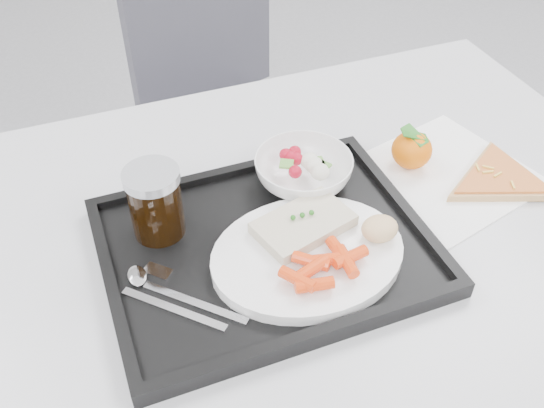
% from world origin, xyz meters
% --- Properties ---
extents(table, '(1.20, 0.80, 0.75)m').
position_xyz_m(table, '(0.00, 0.30, 0.68)').
color(table, '#BDBEC0').
rests_on(table, ground).
extents(chair, '(0.53, 0.54, 0.93)m').
position_xyz_m(chair, '(0.10, 0.99, 0.54)').
color(chair, '#3E3D46').
rests_on(chair, ground).
extents(tray, '(0.45, 0.35, 0.03)m').
position_xyz_m(tray, '(-0.04, 0.26, 0.76)').
color(tray, black).
rests_on(tray, table).
extents(dinner_plate, '(0.27, 0.27, 0.02)m').
position_xyz_m(dinner_plate, '(-0.00, 0.21, 0.77)').
color(dinner_plate, white).
rests_on(dinner_plate, tray).
extents(fish_fillet, '(0.15, 0.11, 0.03)m').
position_xyz_m(fish_fillet, '(0.01, 0.25, 0.79)').
color(fish_fillet, beige).
rests_on(fish_fillet, dinner_plate).
extents(bread_roll, '(0.06, 0.05, 0.03)m').
position_xyz_m(bread_roll, '(0.10, 0.20, 0.80)').
color(bread_roll, '#EFBB85').
rests_on(bread_roll, dinner_plate).
extents(salad_bowl, '(0.15, 0.15, 0.05)m').
position_xyz_m(salad_bowl, '(0.06, 0.36, 0.79)').
color(salad_bowl, white).
rests_on(salad_bowl, tray).
extents(cola_glass, '(0.08, 0.08, 0.11)m').
position_xyz_m(cola_glass, '(-0.18, 0.34, 0.82)').
color(cola_glass, black).
rests_on(cola_glass, tray).
extents(cutlery, '(0.14, 0.15, 0.01)m').
position_xyz_m(cutlery, '(-0.20, 0.22, 0.77)').
color(cutlery, silver).
rests_on(cutlery, tray).
extents(napkin, '(0.30, 0.29, 0.00)m').
position_xyz_m(napkin, '(0.29, 0.31, 0.75)').
color(napkin, white).
rests_on(napkin, table).
extents(tangerine, '(0.07, 0.07, 0.07)m').
position_xyz_m(tangerine, '(0.25, 0.35, 0.79)').
color(tangerine, '#DD5305').
rests_on(tangerine, napkin).
extents(pizza_slice, '(0.23, 0.23, 0.02)m').
position_xyz_m(pizza_slice, '(0.36, 0.26, 0.76)').
color(pizza_slice, tan).
rests_on(pizza_slice, napkin).
extents(carrot_pile, '(0.13, 0.08, 0.02)m').
position_xyz_m(carrot_pile, '(0.01, 0.17, 0.80)').
color(carrot_pile, '#E73D10').
rests_on(carrot_pile, dinner_plate).
extents(salad_contents, '(0.08, 0.08, 0.02)m').
position_xyz_m(salad_contents, '(0.06, 0.37, 0.80)').
color(salad_contents, '#A60D20').
rests_on(salad_contents, salad_bowl).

